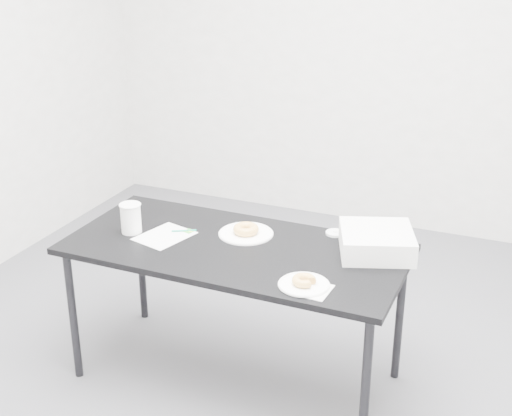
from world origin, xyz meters
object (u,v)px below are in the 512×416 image
at_px(pen, 184,231).
at_px(bakery_box, 376,242).
at_px(donut_near, 304,280).
at_px(scorecard, 165,236).
at_px(table, 235,257).
at_px(donut_far, 246,229).
at_px(plate_far, 246,234).
at_px(plate_near, 304,285).
at_px(coffee_cup, 131,218).

distance_m(pen, bakery_box, 0.90).
relative_size(pen, donut_near, 1.18).
bearing_deg(scorecard, donut_near, 0.33).
bearing_deg(donut_near, pen, 158.02).
xyz_separation_m(table, donut_far, (-0.01, 0.14, 0.08)).
relative_size(plate_far, bakery_box, 0.82).
distance_m(scorecard, donut_far, 0.38).
bearing_deg(table, plate_near, -28.92).
bearing_deg(coffee_cup, table, 5.27).
bearing_deg(bakery_box, plate_near, -134.46).
bearing_deg(bakery_box, table, 177.40).
bearing_deg(plate_far, scorecard, -154.13).
height_order(coffee_cup, bakery_box, coffee_cup).
xyz_separation_m(table, coffee_cup, (-0.52, -0.05, 0.13)).
bearing_deg(plate_near, plate_far, 138.50).
bearing_deg(donut_far, scorecard, -154.13).
bearing_deg(donut_near, scorecard, 165.04).
distance_m(plate_near, donut_far, 0.56).
bearing_deg(scorecard, plate_near, 0.33).
bearing_deg(coffee_cup, pen, 23.58).
relative_size(table, donut_far, 12.75).
bearing_deg(bakery_box, donut_near, -134.46).
bearing_deg(pen, scorecard, -155.07).
height_order(scorecard, plate_far, plate_far).
bearing_deg(donut_far, coffee_cup, -159.94).
height_order(donut_far, bakery_box, bakery_box).
bearing_deg(table, pen, 170.45).
height_order(table, scorecard, scorecard).
distance_m(table, bakery_box, 0.64).
height_order(table, bakery_box, bakery_box).
height_order(donut_near, donut_far, donut_far).
xyz_separation_m(plate_far, donut_far, (-0.00, 0.00, 0.02)).
bearing_deg(bakery_box, coffee_cup, 171.99).
distance_m(table, plate_far, 0.15).
bearing_deg(table, bakery_box, 17.76).
xyz_separation_m(table, donut_near, (0.41, -0.23, 0.08)).
distance_m(table, plate_near, 0.48).
distance_m(scorecard, pen, 0.10).
height_order(plate_far, coffee_cup, coffee_cup).
xyz_separation_m(plate_near, donut_far, (-0.42, 0.37, 0.02)).
relative_size(pen, donut_far, 0.97).
bearing_deg(table, plate_far, 93.52).
height_order(scorecard, donut_far, donut_far).
height_order(scorecard, plate_near, plate_near).
xyz_separation_m(scorecard, donut_near, (0.76, -0.20, 0.02)).
height_order(pen, bakery_box, bakery_box).
relative_size(plate_far, coffee_cup, 1.80).
bearing_deg(bakery_box, plate_far, 164.73).
xyz_separation_m(pen, bakery_box, (0.89, 0.14, 0.05)).
xyz_separation_m(table, pen, (-0.29, 0.05, 0.06)).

